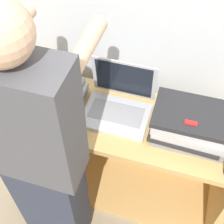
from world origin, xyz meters
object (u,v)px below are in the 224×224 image
laptop_open (119,103)px  laptop_stack_left (49,95)px  laptop_stack_right (190,124)px  person (42,161)px

laptop_open → laptop_stack_left: size_ratio=0.94×
laptop_stack_right → person: (-0.62, -0.41, -0.01)m
laptop_stack_left → laptop_stack_right: (0.77, 0.00, 0.03)m
laptop_stack_left → laptop_stack_right: bearing=0.1°
laptop_open → laptop_stack_right: size_ratio=0.94×
laptop_open → laptop_stack_right: laptop_open is taller
laptop_open → laptop_stack_left: bearing=-172.3°
laptop_open → laptop_stack_right: bearing=-7.5°
laptop_open → person: (-0.24, -0.46, 0.02)m
laptop_stack_right → person: 0.75m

